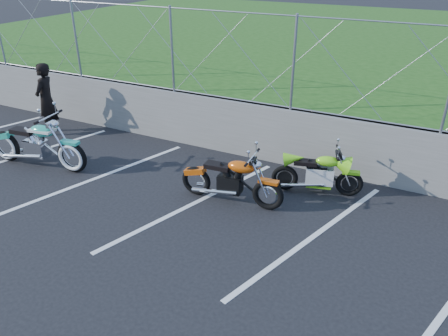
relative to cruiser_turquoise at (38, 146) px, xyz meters
The scene contains 9 objects.
ground 4.04m from the cruiser_turquoise, 11.88° to the right, with size 90.00×90.00×0.00m, color black.
retaining_wall 4.75m from the cruiser_turquoise, 34.25° to the left, with size 30.00×0.22×1.30m, color #60605C.
grass_field 13.27m from the cruiser_turquoise, 72.78° to the left, with size 30.00×20.00×1.30m, color #1E4713.
chain_link_fence 5.08m from the cruiser_turquoise, 34.25° to the left, with size 28.00×0.03×2.00m.
parking_lines 5.15m from the cruiser_turquoise, ahead, with size 18.29×4.31×0.01m.
cruiser_turquoise is the anchor object (origin of this frame).
naked_orange 4.59m from the cruiser_turquoise, ahead, with size 2.11×0.71×1.05m.
sportbike_green 6.16m from the cruiser_turquoise, 15.61° to the left, with size 1.78×0.70×0.94m.
person_standing 2.11m from the cruiser_turquoise, 130.26° to the left, with size 0.69×0.45×1.88m, color black.
Camera 1 is at (3.81, -5.25, 4.45)m, focal length 35.00 mm.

